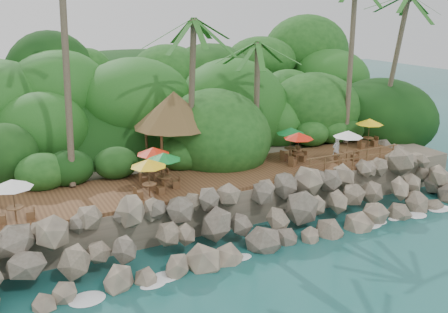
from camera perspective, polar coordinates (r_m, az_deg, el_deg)
ground at (r=26.09m, az=6.18°, el=-10.58°), size 140.00×140.00×0.00m
land_base at (r=39.07m, az=-6.77°, el=0.45°), size 32.00×25.20×2.10m
jungle_hill at (r=46.20m, az=-10.04°, el=1.51°), size 44.80×28.00×15.40m
seawall at (r=27.12m, az=3.92°, el=-6.73°), size 29.00×4.00×2.30m
terrace at (r=29.99m, az=-0.00°, el=-2.20°), size 26.00×5.00×0.20m
jungle_foliage at (r=38.48m, az=-6.18°, el=-1.42°), size 44.00×16.00×12.00m
foam_line at (r=26.30m, az=5.82°, el=-10.26°), size 25.20×0.80×0.06m
palapa at (r=31.21m, az=-5.63°, el=5.31°), size 5.04×5.04×4.60m
dining_clusters at (r=29.65m, az=1.40°, el=1.22°), size 25.30×5.05×2.05m
railing at (r=32.20m, az=14.37°, el=-0.07°), size 7.20×0.10×1.00m
waiter at (r=32.91m, az=12.52°, el=0.74°), size 0.59×0.40×1.57m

